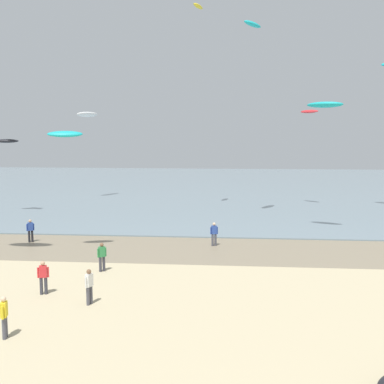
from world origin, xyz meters
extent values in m
cube|color=gray|center=(0.00, 25.34, 0.00)|extent=(120.00, 7.46, 0.01)
cube|color=gray|center=(0.00, 64.07, 0.05)|extent=(160.00, 70.00, 0.10)
cylinder|color=#232328|center=(-12.99, 26.56, 0.44)|extent=(0.16, 0.16, 0.88)
cylinder|color=#232328|center=(-12.81, 26.68, 0.44)|extent=(0.16, 0.16, 0.88)
cube|color=#2D4CA5|center=(-12.90, 26.62, 1.18)|extent=(0.42, 0.38, 0.60)
sphere|color=tan|center=(-12.90, 26.62, 1.60)|extent=(0.22, 0.22, 0.22)
cylinder|color=#2D4CA5|center=(-13.10, 26.48, 1.13)|extent=(0.09, 0.09, 0.52)
cylinder|color=#2D4CA5|center=(-12.70, 26.75, 1.13)|extent=(0.09, 0.09, 0.52)
cylinder|color=#4C4C56|center=(-4.66, 14.66, 0.44)|extent=(0.16, 0.16, 0.88)
cylinder|color=#4C4C56|center=(-4.74, 14.46, 0.44)|extent=(0.16, 0.16, 0.88)
cube|color=white|center=(-4.70, 14.56, 1.18)|extent=(0.33, 0.41, 0.60)
sphere|color=brown|center=(-4.70, 14.56, 1.60)|extent=(0.22, 0.22, 0.22)
cylinder|color=white|center=(-4.62, 14.78, 1.13)|extent=(0.09, 0.09, 0.52)
cylinder|color=white|center=(-4.79, 14.34, 1.13)|extent=(0.09, 0.09, 0.52)
cylinder|color=#383842|center=(-5.49, 19.89, 0.44)|extent=(0.16, 0.16, 0.88)
cylinder|color=#383842|center=(-5.66, 19.75, 0.44)|extent=(0.16, 0.16, 0.88)
cube|color=#338C4C|center=(-5.58, 19.82, 1.18)|extent=(0.42, 0.40, 0.60)
sphere|color=brown|center=(-5.58, 19.82, 1.60)|extent=(0.22, 0.22, 0.22)
cylinder|color=#338C4C|center=(-5.39, 19.97, 1.13)|extent=(0.09, 0.09, 0.52)
cylinder|color=#338C4C|center=(-5.76, 19.67, 1.13)|extent=(0.09, 0.09, 0.52)
cylinder|color=#4C4C56|center=(-6.95, 10.81, 0.44)|extent=(0.16, 0.16, 0.88)
cylinder|color=#4C4C56|center=(-6.90, 10.59, 0.44)|extent=(0.16, 0.16, 0.88)
cube|color=yellow|center=(-6.92, 10.70, 1.18)|extent=(0.30, 0.40, 0.60)
sphere|color=beige|center=(-6.92, 10.70, 1.60)|extent=(0.22, 0.22, 0.22)
cylinder|color=yellow|center=(-6.98, 10.94, 1.13)|extent=(0.09, 0.09, 0.52)
cylinder|color=yellow|center=(-6.87, 10.47, 1.13)|extent=(0.09, 0.09, 0.52)
cylinder|color=#4C4C56|center=(0.81, 26.62, 0.44)|extent=(0.16, 0.16, 0.88)
cylinder|color=#4C4C56|center=(0.60, 26.55, 0.44)|extent=(0.16, 0.16, 0.88)
cube|color=#2D4CA5|center=(0.71, 26.59, 1.18)|extent=(0.41, 0.32, 0.60)
sphere|color=beige|center=(0.71, 26.59, 1.60)|extent=(0.22, 0.22, 0.22)
cylinder|color=#2D4CA5|center=(0.94, 26.66, 1.13)|extent=(0.09, 0.09, 0.52)
cylinder|color=#2D4CA5|center=(0.48, 26.52, 1.13)|extent=(0.09, 0.09, 0.52)
cylinder|color=#383842|center=(-7.53, 15.70, 0.44)|extent=(0.16, 0.16, 0.88)
cylinder|color=#383842|center=(-7.32, 15.77, 0.44)|extent=(0.16, 0.16, 0.88)
cube|color=red|center=(-7.42, 15.73, 1.18)|extent=(0.41, 0.32, 0.60)
sphere|color=tan|center=(-7.42, 15.73, 1.60)|extent=(0.22, 0.22, 0.22)
cylinder|color=red|center=(-7.65, 15.66, 1.13)|extent=(0.09, 0.09, 0.52)
cylinder|color=red|center=(-7.19, 15.80, 1.13)|extent=(0.09, 0.09, 0.52)
ellipsoid|color=yellow|center=(-1.50, 40.79, 20.25)|extent=(1.23, 2.16, 0.49)
ellipsoid|color=#19B2B7|center=(3.61, 36.79, 17.58)|extent=(2.20, 2.77, 0.71)
ellipsoid|color=white|center=(-15.26, 48.67, 10.25)|extent=(2.53, 3.21, 0.84)
ellipsoid|color=#19B2B7|center=(9.02, 31.06, 10.22)|extent=(2.92, 1.90, 0.58)
ellipsoid|color=red|center=(10.01, 44.52, 10.32)|extent=(2.07, 1.99, 0.48)
ellipsoid|color=#19B2B7|center=(-8.96, 23.70, 7.98)|extent=(2.39, 1.31, 0.59)
ellipsoid|color=black|center=(-20.12, 38.08, 7.28)|extent=(2.42, 1.11, 0.39)
camera|label=1|loc=(1.93, -6.16, 8.03)|focal=43.68mm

